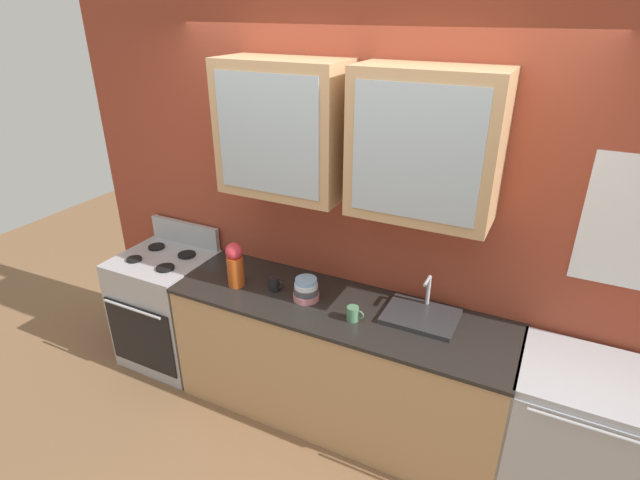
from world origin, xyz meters
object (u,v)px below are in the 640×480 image
(stove_range, at_px, (169,308))
(cup_near_sink, at_px, (353,314))
(vase, at_px, (235,264))
(dishwasher, at_px, (567,437))
(bowl_stack, at_px, (306,290))
(sink_faucet, at_px, (421,315))
(cup_near_bowls, at_px, (275,284))

(stove_range, xyz_separation_m, cup_near_sink, (1.60, -0.10, 0.48))
(vase, distance_m, dishwasher, 2.20)
(cup_near_sink, xyz_separation_m, dishwasher, (1.26, 0.10, -0.49))
(stove_range, relative_size, dishwasher, 1.20)
(bowl_stack, xyz_separation_m, dishwasher, (1.62, 0.01, -0.51))
(sink_faucet, relative_size, cup_near_bowls, 4.03)
(cup_near_bowls, bearing_deg, cup_near_sink, -8.40)
(dishwasher, bearing_deg, vase, -178.17)
(dishwasher, bearing_deg, cup_near_bowls, -179.74)
(stove_range, xyz_separation_m, vase, (0.73, -0.07, 0.60))
(stove_range, height_order, vase, vase)
(sink_faucet, distance_m, vase, 1.24)
(sink_faucet, relative_size, cup_near_sink, 3.98)
(sink_faucet, xyz_separation_m, bowl_stack, (-0.72, -0.12, 0.05))
(vase, relative_size, dishwasher, 0.35)
(vase, height_order, cup_near_bowls, vase)
(dishwasher, bearing_deg, sink_faucet, 173.34)
(bowl_stack, relative_size, cup_near_bowls, 1.58)
(sink_faucet, distance_m, cup_near_bowls, 0.96)
(bowl_stack, xyz_separation_m, cup_near_sink, (0.36, -0.09, -0.02))
(vase, bearing_deg, sink_faucet, 8.07)
(vase, height_order, cup_near_sink, vase)
(sink_faucet, bearing_deg, stove_range, -177.05)
(sink_faucet, height_order, dishwasher, sink_faucet)
(vase, bearing_deg, cup_near_bowls, 12.67)
(sink_faucet, height_order, bowl_stack, sink_faucet)
(stove_range, xyz_separation_m, cup_near_bowls, (1.00, -0.01, 0.49))
(vase, bearing_deg, cup_near_sink, -1.94)
(dishwasher, bearing_deg, cup_near_sink, -175.58)
(stove_range, relative_size, vase, 3.43)
(stove_range, bearing_deg, cup_near_bowls, -0.75)
(stove_range, xyz_separation_m, sink_faucet, (1.95, 0.10, 0.46))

